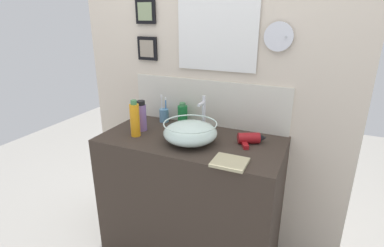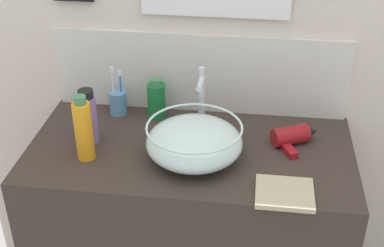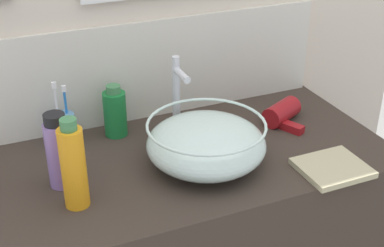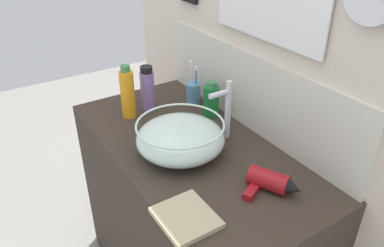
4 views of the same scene
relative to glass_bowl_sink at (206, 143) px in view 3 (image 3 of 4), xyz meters
name	(u,v)px [view 3 (image 3 of 4)]	position (x,y,z in m)	size (l,w,h in m)	color
back_panel	(149,10)	(-0.02, 0.37, 0.27)	(1.91, 0.10, 2.41)	beige
glass_bowl_sink	(206,143)	(0.00, 0.00, 0.00)	(0.32, 0.32, 0.13)	silver
faucet	(177,91)	(0.00, 0.20, 0.07)	(0.02, 0.10, 0.24)	silver
hair_drier	(285,112)	(0.33, 0.14, -0.04)	(0.18, 0.18, 0.07)	maroon
toothbrush_cup	(64,128)	(-0.33, 0.27, -0.02)	(0.07, 0.07, 0.20)	#598CB2
shampoo_bottle	(115,112)	(-0.18, 0.26, 0.01)	(0.07, 0.07, 0.16)	#197233
lotion_bottle	(59,152)	(-0.38, 0.06, 0.03)	(0.06, 0.06, 0.20)	#8C6BB2
soap_dispenser	(73,166)	(-0.36, -0.04, 0.04)	(0.06, 0.06, 0.23)	orange
hand_towel	(332,168)	(0.30, -0.16, -0.06)	(0.18, 0.16, 0.02)	tan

